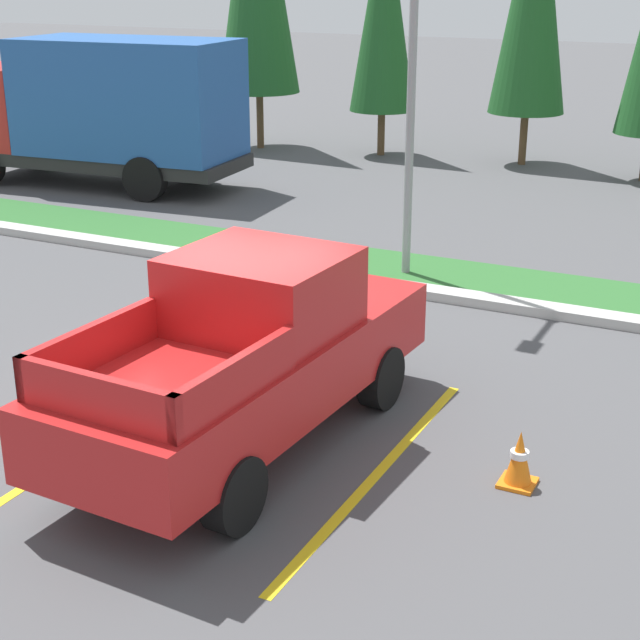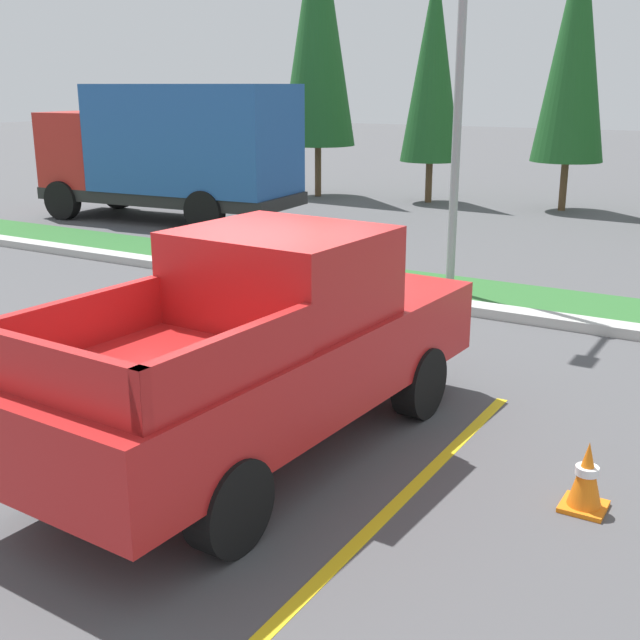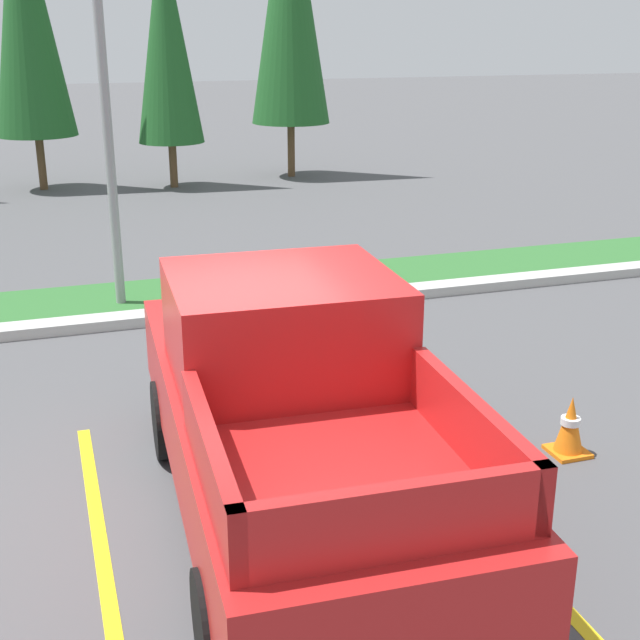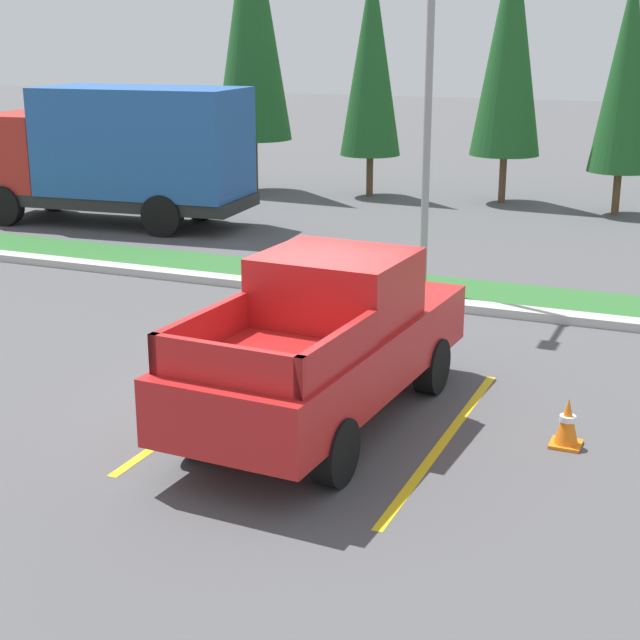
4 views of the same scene
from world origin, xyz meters
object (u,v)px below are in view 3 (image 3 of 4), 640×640
cypress_tree_center (25,5)px  cypress_tree_right_inner (166,35)px  pickup_truck_main (291,411)px  traffic_cone (570,426)px  street_light (102,49)px

cypress_tree_center → cypress_tree_right_inner: 3.37m
cypress_tree_right_inner → pickup_truck_main: bearing=-95.6°
pickup_truck_main → cypress_tree_right_inner: cypress_tree_right_inner is taller
traffic_cone → cypress_tree_right_inner: bearing=94.8°
cypress_tree_center → cypress_tree_right_inner: size_ratio=1.18×
street_light → pickup_truck_main: bearing=-83.2°
pickup_truck_main → street_light: 6.85m
cypress_tree_center → traffic_cone: bearing=-74.6°
cypress_tree_right_inner → traffic_cone: 16.24m
traffic_cone → cypress_tree_center: bearing=105.4°
pickup_truck_main → cypress_tree_center: size_ratio=0.71×
cypress_tree_center → traffic_cone: 17.63m
pickup_truck_main → street_light: street_light is taller
cypress_tree_center → cypress_tree_right_inner: cypress_tree_center is taller
cypress_tree_right_inner → street_light: bearing=-103.3°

